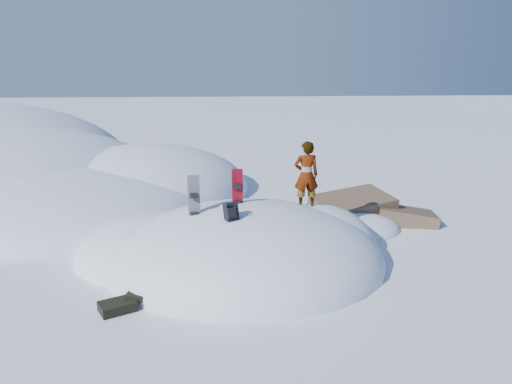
{
  "coord_description": "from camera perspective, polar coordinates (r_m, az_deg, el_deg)",
  "views": [
    {
      "loc": [
        -0.6,
        -11.72,
        4.97
      ],
      "look_at": [
        0.27,
        0.3,
        1.79
      ],
      "focal_mm": 35.0,
      "sensor_mm": 36.0,
      "label": 1
    }
  ],
  "objects": [
    {
      "name": "person",
      "position": [
        13.05,
        5.76,
        1.94
      ],
      "size": [
        0.67,
        0.46,
        1.79
      ],
      "primitive_type": "imported",
      "rotation": [
        0.0,
        0.0,
        3.19
      ],
      "color": "slate",
      "rests_on": "snow_mound"
    },
    {
      "name": "ground",
      "position": [
        12.75,
        -1.11,
        -8.15
      ],
      "size": [
        120.0,
        120.0,
        0.0
      ],
      "primitive_type": "plane",
      "color": "white",
      "rests_on": "ground"
    },
    {
      "name": "snowboard_dark",
      "position": [
        12.05,
        -7.07,
        -1.69
      ],
      "size": [
        0.32,
        0.35,
        1.54
      ],
      "rotation": [
        0.0,
        0.0,
        0.08
      ],
      "color": "black",
      "rests_on": "snow_mound"
    },
    {
      "name": "rock_outcrop",
      "position": [
        16.13,
        11.63,
        -3.4
      ],
      "size": [
        4.68,
        4.41,
        1.68
      ],
      "color": "brown",
      "rests_on": "ground"
    },
    {
      "name": "snow_mound",
      "position": [
        12.96,
        -1.93,
        -7.76
      ],
      "size": [
        8.0,
        6.0,
        3.0
      ],
      "color": "silver",
      "rests_on": "ground"
    },
    {
      "name": "snowboard_red",
      "position": [
        12.6,
        -2.13,
        -0.51
      ],
      "size": [
        0.27,
        0.15,
        1.46
      ],
      "rotation": [
        0.0,
        0.0,
        -0.02
      ],
      "color": "red",
      "rests_on": "snow_mound"
    },
    {
      "name": "backpack",
      "position": [
        11.45,
        -2.87,
        -2.27
      ],
      "size": [
        0.4,
        0.44,
        0.49
      ],
      "rotation": [
        0.0,
        0.0,
        0.46
      ],
      "color": "black",
      "rests_on": "snow_mound"
    },
    {
      "name": "gear_pile",
      "position": [
        10.84,
        -15.23,
        -12.32
      ],
      "size": [
        0.97,
        0.77,
        0.25
      ],
      "rotation": [
        0.0,
        0.0,
        0.48
      ],
      "color": "black",
      "rests_on": "ground"
    }
  ]
}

